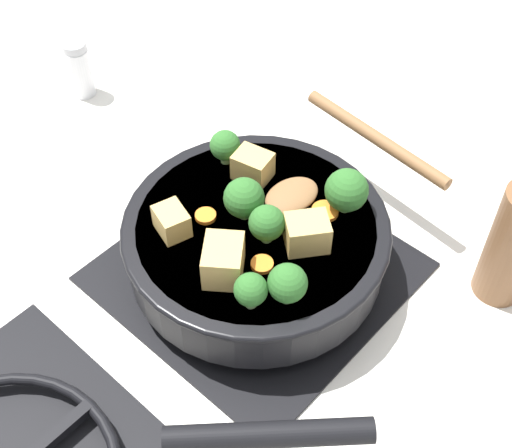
# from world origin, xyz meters

# --- Properties ---
(ground_plane) EXTENTS (2.40, 2.40, 0.00)m
(ground_plane) POSITION_xyz_m (0.00, 0.00, 0.00)
(ground_plane) COLOR white
(front_burner_grate) EXTENTS (0.31, 0.31, 0.03)m
(front_burner_grate) POSITION_xyz_m (0.00, 0.00, 0.01)
(front_burner_grate) COLOR black
(front_burner_grate) RESTS_ON ground_plane
(skillet_pan) EXTENTS (0.39, 0.39, 0.06)m
(skillet_pan) POSITION_xyz_m (-0.00, 0.00, 0.06)
(skillet_pan) COLOR black
(skillet_pan) RESTS_ON front_burner_grate
(wooden_spoon) EXTENTS (0.22, 0.20, 0.02)m
(wooden_spoon) POSITION_xyz_m (-0.01, -0.13, 0.09)
(wooden_spoon) COLOR brown
(wooden_spoon) RESTS_ON skillet_pan
(tofu_cube_center_large) EXTENTS (0.04, 0.04, 0.03)m
(tofu_cube_center_large) POSITION_xyz_m (0.06, 0.07, 0.10)
(tofu_cube_center_large) COLOR tan
(tofu_cube_center_large) RESTS_ON skillet_pan
(tofu_cube_near_handle) EXTENTS (0.05, 0.04, 0.03)m
(tofu_cube_near_handle) POSITION_xyz_m (0.05, -0.05, 0.10)
(tofu_cube_near_handle) COLOR tan
(tofu_cube_near_handle) RESTS_ON skillet_pan
(tofu_cube_east_chunk) EXTENTS (0.06, 0.06, 0.04)m
(tofu_cube_east_chunk) POSITION_xyz_m (-0.06, -0.01, 0.10)
(tofu_cube_east_chunk) COLOR tan
(tofu_cube_east_chunk) RESTS_ON skillet_pan
(tofu_cube_west_chunk) EXTENTS (0.06, 0.06, 0.04)m
(tofu_cube_west_chunk) POSITION_xyz_m (-0.02, 0.07, 0.11)
(tofu_cube_west_chunk) COLOR tan
(tofu_cube_west_chunk) RESTS_ON skillet_pan
(broccoli_floret_near_spoon) EXTENTS (0.04, 0.04, 0.05)m
(broccoli_floret_near_spoon) POSITION_xyz_m (-0.09, 0.05, 0.11)
(broccoli_floret_near_spoon) COLOR #709956
(broccoli_floret_near_spoon) RESTS_ON skillet_pan
(broccoli_floret_center_top) EXTENTS (0.04, 0.04, 0.05)m
(broccoli_floret_center_top) POSITION_xyz_m (0.02, -0.00, 0.12)
(broccoli_floret_center_top) COLOR #709956
(broccoli_floret_center_top) RESTS_ON skillet_pan
(broccoli_floret_east_rim) EXTENTS (0.04, 0.04, 0.05)m
(broccoli_floret_east_rim) POSITION_xyz_m (-0.02, 0.01, 0.11)
(broccoli_floret_east_rim) COLOR #709956
(broccoli_floret_east_rim) RESTS_ON skillet_pan
(broccoli_floret_west_rim) EXTENTS (0.03, 0.03, 0.04)m
(broccoli_floret_west_rim) POSITION_xyz_m (-0.07, 0.08, 0.11)
(broccoli_floret_west_rim) COLOR #709956
(broccoli_floret_west_rim) RESTS_ON skillet_pan
(broccoli_floret_north_edge) EXTENTS (0.04, 0.04, 0.04)m
(broccoli_floret_north_edge) POSITION_xyz_m (0.09, -0.05, 0.11)
(broccoli_floret_north_edge) COLOR #709956
(broccoli_floret_north_edge) RESTS_ON skillet_pan
(broccoli_floret_south_cluster) EXTENTS (0.05, 0.05, 0.05)m
(broccoli_floret_south_cluster) POSITION_xyz_m (-0.06, -0.08, 0.12)
(broccoli_floret_south_cluster) COLOR #709956
(broccoli_floret_south_cluster) RESTS_ON skillet_pan
(carrot_slice_orange_thin) EXTENTS (0.02, 0.02, 0.01)m
(carrot_slice_orange_thin) POSITION_xyz_m (-0.04, 0.04, 0.09)
(carrot_slice_orange_thin) COLOR orange
(carrot_slice_orange_thin) RESTS_ON skillet_pan
(carrot_slice_near_center) EXTENTS (0.03, 0.03, 0.01)m
(carrot_slice_near_center) POSITION_xyz_m (-0.05, -0.06, 0.09)
(carrot_slice_near_center) COLOR orange
(carrot_slice_near_center) RESTS_ON skillet_pan
(carrot_slice_edge_slice) EXTENTS (0.02, 0.02, 0.01)m
(carrot_slice_edge_slice) POSITION_xyz_m (0.05, 0.03, 0.09)
(carrot_slice_edge_slice) COLOR orange
(carrot_slice_edge_slice) RESTS_ON skillet_pan
(salt_shaker) EXTENTS (0.04, 0.04, 0.09)m
(salt_shaker) POSITION_xyz_m (0.42, -0.08, 0.04)
(salt_shaker) COLOR white
(salt_shaker) RESTS_ON ground_plane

